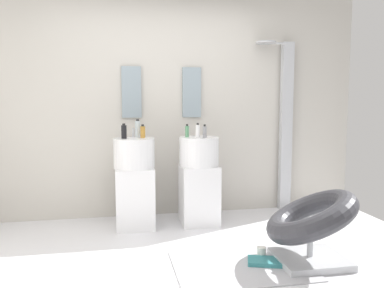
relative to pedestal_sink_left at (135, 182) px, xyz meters
name	(u,v)px	position (x,y,z in m)	size (l,w,h in m)	color
ground_plane	(187,272)	(0.35, -1.16, -0.51)	(4.80, 3.60, 0.04)	silver
rear_partition	(161,105)	(0.35, 0.49, 0.81)	(4.80, 0.10, 2.60)	beige
pedestal_sink_left	(135,182)	(0.00, 0.00, 0.00)	(0.43, 0.43, 1.06)	white
pedestal_sink_right	(199,179)	(0.70, 0.00, 0.00)	(0.43, 0.43, 1.06)	white
vanity_mirror_left	(131,92)	(0.00, 0.42, 0.95)	(0.22, 0.03, 0.58)	#8C9EA8
vanity_mirror_right	(192,92)	(0.70, 0.42, 0.95)	(0.22, 0.03, 0.58)	#8C9EA8
shower_column	(285,123)	(1.85, 0.36, 0.59)	(0.49, 0.24, 2.05)	#B7BABF
lounge_chair	(311,222)	(1.38, -1.23, -0.14)	(1.01, 1.01, 0.65)	#B7BABF
area_rug	(241,265)	(0.80, -1.17, -0.49)	(1.10, 0.82, 0.01)	#B2B2B7
magazine_teal	(266,261)	(1.00, -1.20, -0.47)	(0.29, 0.18, 0.03)	teal
coffee_mug	(261,252)	(1.01, -1.07, -0.44)	(0.08, 0.08, 0.09)	white
soap_bottle_clear	(138,129)	(0.05, 0.11, 0.55)	(0.06, 0.06, 0.20)	silver
soap_bottle_grey	(205,132)	(0.74, -0.10, 0.53)	(0.04, 0.04, 0.14)	#99999E
soap_bottle_amber	(143,132)	(0.10, 0.04, 0.53)	(0.05, 0.05, 0.14)	#C68C38
soap_bottle_green	(187,131)	(0.57, 0.03, 0.53)	(0.04, 0.04, 0.14)	#59996B
soap_bottle_black	(124,132)	(-0.10, -0.01, 0.53)	(0.06, 0.06, 0.16)	black
soap_bottle_white	(198,131)	(0.66, -0.13, 0.53)	(0.04, 0.04, 0.16)	white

